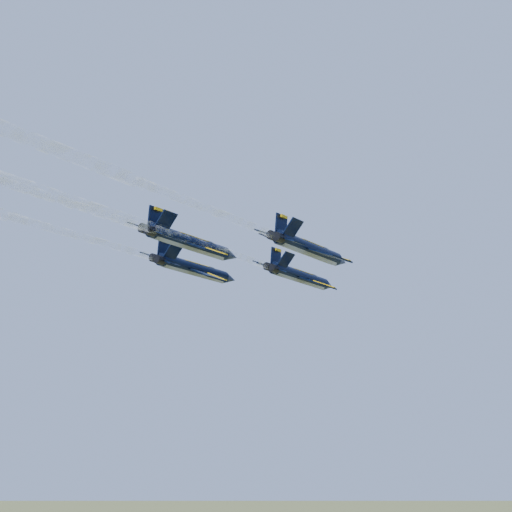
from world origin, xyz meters
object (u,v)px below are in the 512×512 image
Objects in this scene: jet_left at (195,269)px; jet_right at (310,250)px; jet_lead at (301,277)px; jet_slot at (191,243)px.

jet_right is (18.11, 1.13, 0.00)m from jet_left.
jet_lead and jet_right have the same top height.
jet_left and jet_slot have the same top height.
jet_left is 18.14m from jet_right.
jet_left is 1.00× the size of jet_slot.
jet_right and jet_slot have the same top height.
jet_lead is 15.49m from jet_left.
jet_lead is 1.00× the size of jet_right.
jet_lead and jet_left have the same top height.
jet_slot is at bearing -133.34° from jet_right.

